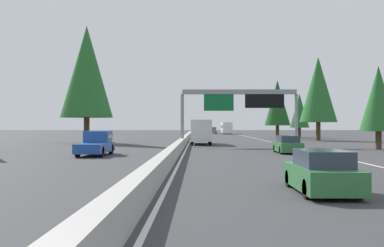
{
  "coord_description": "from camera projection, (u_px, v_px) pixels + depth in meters",
  "views": [
    {
      "loc": [
        -2.06,
        -1.4,
        2.31
      ],
      "look_at": [
        47.41,
        -0.75,
        2.51
      ],
      "focal_mm": 42.51,
      "sensor_mm": 36.0,
      "label": 1
    }
  ],
  "objects": [
    {
      "name": "ground_plane",
      "position": [
        188.0,
        142.0,
        62.06
      ],
      "size": [
        320.0,
        320.0,
        0.0
      ],
      "primitive_type": "plane",
      "color": "#38383A"
    },
    {
      "name": "median_barrier",
      "position": [
        189.0,
        136.0,
        82.07
      ],
      "size": [
        180.0,
        0.56,
        0.9
      ],
      "primitive_type": "cube",
      "color": "#ADAAA3",
      "rests_on": "ground"
    },
    {
      "name": "shoulder_stripe_right",
      "position": [
        262.0,
        140.0,
        71.91
      ],
      "size": [
        160.0,
        0.16,
        0.01
      ],
      "primitive_type": "cube",
      "color": "silver",
      "rests_on": "ground"
    },
    {
      "name": "shoulder_stripe_median",
      "position": [
        191.0,
        140.0,
        72.06
      ],
      "size": [
        160.0,
        0.16,
        0.01
      ],
      "primitive_type": "cube",
      "color": "silver",
      "rests_on": "ground"
    },
    {
      "name": "sign_gantry_overhead",
      "position": [
        241.0,
        101.0,
        49.02
      ],
      "size": [
        0.5,
        12.68,
        6.18
      ],
      "color": "gray",
      "rests_on": "ground"
    },
    {
      "name": "sedan_far_left",
      "position": [
        321.0,
        173.0,
        15.54
      ],
      "size": [
        4.4,
        1.8,
        1.47
      ],
      "color": "#2D6B38",
      "rests_on": "ground"
    },
    {
      "name": "sedan_mid_right",
      "position": [
        288.0,
        145.0,
        37.69
      ],
      "size": [
        4.4,
        1.8,
        1.47
      ],
      "color": "#2D6B38",
      "rests_on": "ground"
    },
    {
      "name": "box_truck_far_center",
      "position": [
        201.0,
        131.0,
        55.01
      ],
      "size": [
        8.5,
        2.4,
        2.95
      ],
      "color": "white",
      "rests_on": "ground"
    },
    {
      "name": "pickup_near_center",
      "position": [
        213.0,
        130.0,
        124.98
      ],
      "size": [
        5.6,
        2.0,
        1.86
      ],
      "color": "slate",
      "rests_on": "ground"
    },
    {
      "name": "bus_mid_left",
      "position": [
        226.0,
        128.0,
        122.19
      ],
      "size": [
        11.5,
        2.55,
        3.1
      ],
      "color": "white",
      "rests_on": "ground"
    },
    {
      "name": "oncoming_near",
      "position": [
        96.0,
        143.0,
        35.08
      ],
      "size": [
        5.6,
        2.0,
        1.86
      ],
      "rotation": [
        0.0,
        0.0,
        3.14
      ],
      "color": "#1E4793",
      "rests_on": "ground"
    },
    {
      "name": "conifer_right_near",
      "position": [
        378.0,
        99.0,
        43.27
      ],
      "size": [
        3.52,
        3.52,
        8.0
      ],
      "color": "#4C3823",
      "rests_on": "ground"
    },
    {
      "name": "conifer_right_mid",
      "position": [
        318.0,
        90.0,
        68.87
      ],
      "size": [
        5.61,
        5.61,
        12.74
      ],
      "color": "#4C3823",
      "rests_on": "ground"
    },
    {
      "name": "conifer_right_far",
      "position": [
        277.0,
        103.0,
        81.38
      ],
      "size": [
        4.59,
        4.59,
        10.43
      ],
      "color": "#4C3823",
      "rests_on": "ground"
    },
    {
      "name": "conifer_right_distant",
      "position": [
        299.0,
        111.0,
        87.96
      ],
      "size": [
        3.73,
        3.73,
        8.48
      ],
      "color": "#4C3823",
      "rests_on": "ground"
    },
    {
      "name": "conifer_left_mid",
      "position": [
        87.0,
        72.0,
        58.39
      ],
      "size": [
        6.67,
        6.67,
        15.16
      ],
      "color": "#4C3823",
      "rests_on": "ground"
    }
  ]
}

